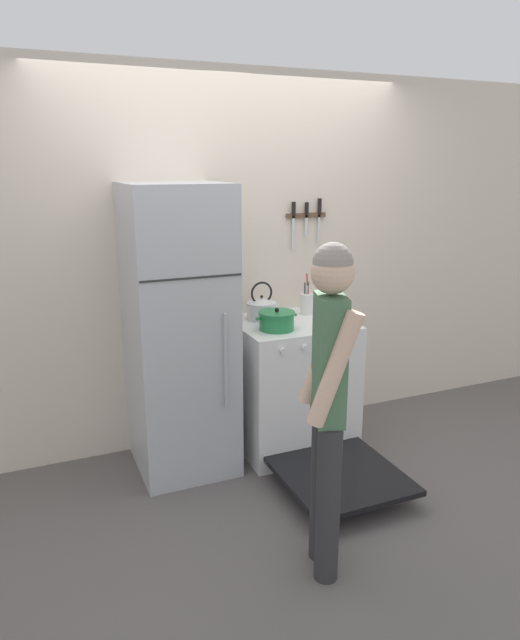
% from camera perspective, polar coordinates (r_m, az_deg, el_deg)
% --- Properties ---
extents(ground_plane, '(14.00, 14.00, 0.00)m').
position_cam_1_polar(ground_plane, '(4.37, -2.64, -10.92)').
color(ground_plane, '#5B5654').
extents(wall_back, '(10.00, 0.06, 2.55)m').
position_cam_1_polar(wall_back, '(4.00, -3.02, 5.86)').
color(wall_back, beige).
rests_on(wall_back, ground_plane).
extents(refrigerator, '(0.60, 0.67, 1.83)m').
position_cam_1_polar(refrigerator, '(3.62, -8.06, -1.17)').
color(refrigerator, '#B7BABF').
rests_on(refrigerator, ground_plane).
extents(stove_range, '(0.76, 1.41, 0.90)m').
position_cam_1_polar(stove_range, '(3.98, 3.29, -6.60)').
color(stove_range, white).
rests_on(stove_range, ground_plane).
extents(dutch_oven_pot, '(0.28, 0.23, 0.14)m').
position_cam_1_polar(dutch_oven_pot, '(3.66, 1.69, -0.05)').
color(dutch_oven_pot, '#237A42').
rests_on(dutch_oven_pot, stove_range).
extents(tea_kettle, '(0.26, 0.21, 0.26)m').
position_cam_1_polar(tea_kettle, '(3.90, 0.19, 1.22)').
color(tea_kettle, silver).
rests_on(tea_kettle, stove_range).
extents(utensil_jar, '(0.10, 0.10, 0.29)m').
position_cam_1_polar(utensil_jar, '(4.05, 4.70, 1.70)').
color(utensil_jar, silver).
rests_on(utensil_jar, stove_range).
extents(person, '(0.33, 0.38, 1.61)m').
position_cam_1_polar(person, '(2.64, 6.85, -7.37)').
color(person, '#2D2D30').
rests_on(person, ground_plane).
extents(wall_knife_strip, '(0.31, 0.03, 0.35)m').
position_cam_1_polar(wall_knife_strip, '(4.15, 4.66, 10.46)').
color(wall_knife_strip, brown).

